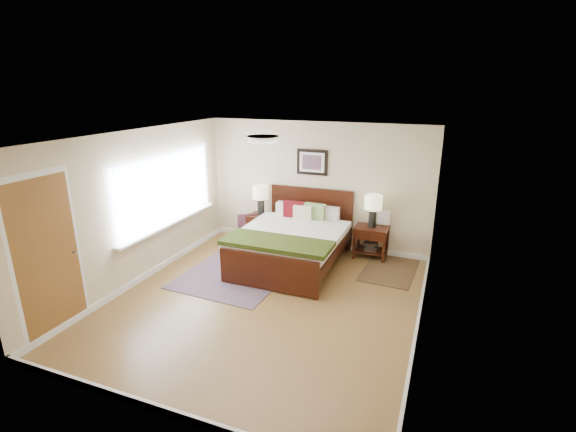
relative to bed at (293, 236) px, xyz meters
The scene contains 18 objects.
floor 1.52m from the bed, 86.12° to the right, with size 5.00×5.00×0.00m, color olive.
back_wall 1.30m from the bed, 84.96° to the left, with size 4.50×0.04×2.50m, color beige.
front_wall 3.98m from the bed, 88.60° to the right, with size 4.50×0.04×2.50m, color beige.
left_wall 2.67m from the bed, 146.74° to the right, with size 0.04×5.00×2.50m, color beige.
right_wall 2.83m from the bed, 31.06° to the right, with size 0.04×5.00×2.50m, color beige.
ceiling 2.41m from the bed, 86.12° to the right, with size 4.50×5.00×0.02m, color white.
window 2.37m from the bed, 161.25° to the right, with size 0.11×2.72×1.32m.
door 3.85m from the bed, 124.02° to the right, with size 0.06×1.00×2.18m.
ceil_fixture 2.38m from the bed, 86.12° to the right, with size 0.44×0.44×0.08m.
bed is the anchor object (origin of this frame).
wall_art 1.58m from the bed, 89.96° to the left, with size 0.62×0.05×0.50m.
nightstand_left 1.33m from the bed, 140.77° to the left, with size 0.49×0.44×0.59m.
nightstand_right 1.53m from the bed, 33.69° to the left, with size 0.61×0.46×0.61m.
lamp_left 1.41m from the bed, 140.08° to the left, with size 0.33×0.33×0.61m.
lamp_right 1.60m from the bed, 34.10° to the left, with size 0.33×0.33×0.61m.
armchair 1.17m from the bed, 149.13° to the left, with size 0.68×0.70×0.64m, color brown.
rug_persian 1.06m from the bed, 145.48° to the right, with size 1.69×2.39×0.01m, color #0E0D44.
rug_navy 1.83m from the bed, 12.79° to the left, with size 0.87×1.31×0.01m, color black.
Camera 1 is at (2.39, -5.18, 3.18)m, focal length 26.00 mm.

